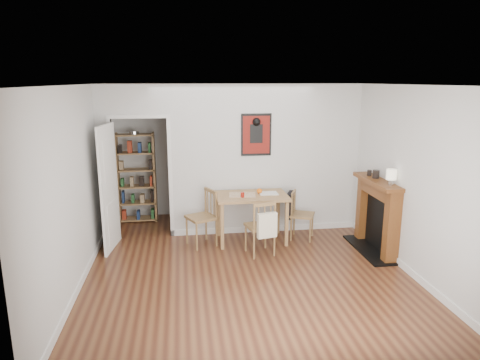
{
  "coord_description": "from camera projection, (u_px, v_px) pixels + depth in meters",
  "views": [
    {
      "loc": [
        -0.87,
        -5.82,
        2.66
      ],
      "look_at": [
        0.02,
        0.6,
        1.14
      ],
      "focal_mm": 32.0,
      "sensor_mm": 36.0,
      "label": 1
    }
  ],
  "objects": [
    {
      "name": "orange_fruit",
      "position": [
        259.0,
        191.0,
        7.15
      ],
      "size": [
        0.09,
        0.09,
        0.09
      ],
      "primitive_type": "sphere",
      "color": "orange",
      "rests_on": "dining_table"
    },
    {
      "name": "fireplace",
      "position": [
        378.0,
        213.0,
        6.72
      ],
      "size": [
        0.45,
        1.25,
        1.16
      ],
      "color": "brown",
      "rests_on": "ground"
    },
    {
      "name": "ground",
      "position": [
        244.0,
        264.0,
        6.33
      ],
      "size": [
        5.2,
        5.2,
        0.0
      ],
      "primitive_type": "plane",
      "color": "brown",
      "rests_on": "ground"
    },
    {
      "name": "dining_table",
      "position": [
        252.0,
        200.0,
        7.1
      ],
      "size": [
        1.18,
        0.75,
        0.81
      ],
      "color": "#A4804C",
      "rests_on": "ground"
    },
    {
      "name": "bookshelf",
      "position": [
        137.0,
        178.0,
        8.11
      ],
      "size": [
        0.72,
        0.29,
        1.7
      ],
      "color": "#A4804C",
      "rests_on": "ground"
    },
    {
      "name": "chair_left",
      "position": [
        201.0,
        218.0,
        6.96
      ],
      "size": [
        0.62,
        0.62,
        0.93
      ],
      "color": "olive",
      "rests_on": "ground"
    },
    {
      "name": "ceramic_jar_a",
      "position": [
        376.0,
        174.0,
        6.68
      ],
      "size": [
        0.11,
        0.11,
        0.13
      ],
      "primitive_type": "cylinder",
      "color": "black",
      "rests_on": "fireplace"
    },
    {
      "name": "red_glass",
      "position": [
        242.0,
        195.0,
        6.93
      ],
      "size": [
        0.06,
        0.06,
        0.08
      ],
      "primitive_type": "cylinder",
      "color": "maroon",
      "rests_on": "dining_table"
    },
    {
      "name": "room_shell",
      "position": [
        239.0,
        161.0,
        7.35
      ],
      "size": [
        5.2,
        5.2,
        5.2
      ],
      "color": "silver",
      "rests_on": "ground"
    },
    {
      "name": "chair_right",
      "position": [
        301.0,
        214.0,
        7.27
      ],
      "size": [
        0.58,
        0.55,
        0.83
      ],
      "color": "olive",
      "rests_on": "ground"
    },
    {
      "name": "chair_front",
      "position": [
        260.0,
        227.0,
        6.61
      ],
      "size": [
        0.53,
        0.57,
        0.88
      ],
      "color": "olive",
      "rests_on": "ground"
    },
    {
      "name": "placemat",
      "position": [
        242.0,
        195.0,
        7.07
      ],
      "size": [
        0.47,
        0.38,
        0.0
      ],
      "primitive_type": "cube",
      "rotation": [
        0.0,
        0.0,
        -0.12
      ],
      "color": "beige",
      "rests_on": "dining_table"
    },
    {
      "name": "ceramic_jar_b",
      "position": [
        369.0,
        173.0,
        6.87
      ],
      "size": [
        0.07,
        0.07,
        0.09
      ],
      "primitive_type": "cylinder",
      "color": "black",
      "rests_on": "fireplace"
    },
    {
      "name": "mantel_lamp",
      "position": [
        391.0,
        175.0,
        6.22
      ],
      "size": [
        0.15,
        0.15,
        0.24
      ],
      "color": "silver",
      "rests_on": "fireplace"
    },
    {
      "name": "notebook",
      "position": [
        268.0,
        193.0,
        7.15
      ],
      "size": [
        0.31,
        0.22,
        0.02
      ],
      "primitive_type": "cube",
      "rotation": [
        0.0,
        0.0,
        -0.0
      ],
      "color": "silver",
      "rests_on": "dining_table"
    }
  ]
}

